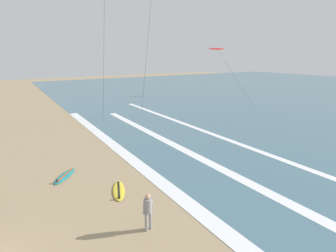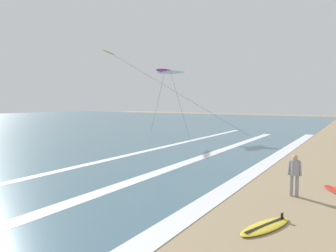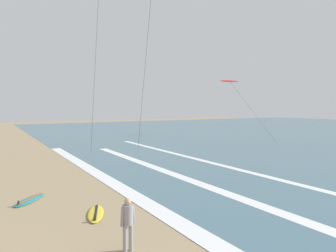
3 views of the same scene
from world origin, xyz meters
The scene contains 7 objects.
wave_foam_shoreline centered at (0.42, 9.08, 0.01)m, with size 47.64×0.88×0.01m, color white.
wave_foam_mid_break centered at (0.71, 13.13, 0.01)m, with size 42.99×0.72×0.01m, color white.
wave_foam_outer_break centered at (-0.35, 17.64, 0.01)m, with size 50.50×0.56×0.01m, color white.
surfer_left_far centered at (0.62, 6.61, 0.96)m, with size 0.32×0.52×1.60m.
surfboard_left_pile centered at (-2.90, 6.76, 0.05)m, with size 2.18×1.30×0.25m.
surfboard_right_spare centered at (-6.15, 4.73, 0.05)m, with size 2.01×1.79×0.25m.
kite_red_high_right centered at (-26.10, 34.70, 7.95)m, with size 12.29×4.88×8.22m.
Camera 1 is at (8.50, 2.52, 6.78)m, focal length 27.31 mm.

